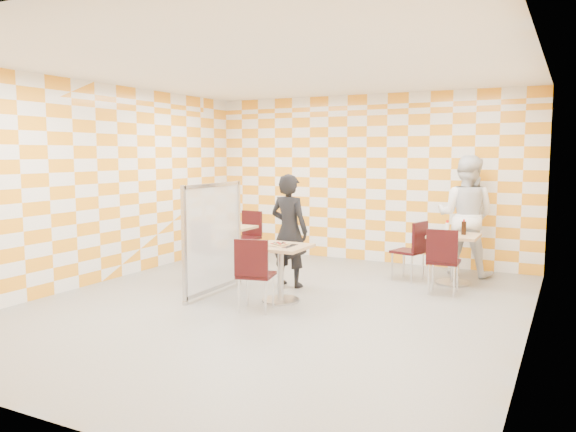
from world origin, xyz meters
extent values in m
plane|color=gray|center=(0.00, 0.00, 0.00)|extent=(7.00, 7.00, 0.00)
plane|color=white|center=(0.00, 0.00, 3.00)|extent=(7.00, 7.00, 0.00)
plane|color=white|center=(0.00, 3.50, 1.50)|extent=(6.00, 0.00, 6.00)
plane|color=white|center=(-3.00, 0.00, 1.50)|extent=(0.00, 7.00, 7.00)
plane|color=white|center=(3.00, 0.00, 1.50)|extent=(0.00, 7.00, 7.00)
cube|color=tan|center=(-0.03, 0.24, 0.73)|extent=(0.70, 0.70, 0.04)
cylinder|color=#A5A5AA|center=(-0.03, 0.24, 0.37)|extent=(0.08, 0.08, 0.70)
cylinder|color=#A5A5AA|center=(-0.03, 0.24, 0.01)|extent=(0.50, 0.50, 0.03)
cube|color=tan|center=(1.81, 2.30, 0.73)|extent=(0.70, 0.70, 0.04)
cylinder|color=#A5A5AA|center=(1.81, 2.30, 0.37)|extent=(0.08, 0.08, 0.70)
cylinder|color=#A5A5AA|center=(1.81, 2.30, 0.01)|extent=(0.50, 0.50, 0.03)
cube|color=tan|center=(-1.67, 1.54, 0.73)|extent=(0.70, 0.70, 0.04)
cylinder|color=#A5A5AA|center=(-1.67, 1.54, 0.37)|extent=(0.08, 0.08, 0.70)
cylinder|color=#A5A5AA|center=(-1.67, 1.54, 0.01)|extent=(0.50, 0.50, 0.03)
cube|color=black|center=(-0.10, -0.28, 0.45)|extent=(0.50, 0.50, 0.04)
cube|color=black|center=(-0.05, -0.48, 0.70)|extent=(0.42, 0.13, 0.45)
cylinder|color=silver|center=(0.03, -0.08, 0.21)|extent=(0.03, 0.03, 0.43)
cylinder|color=silver|center=(-0.30, -0.16, 0.21)|extent=(0.03, 0.03, 0.43)
cylinder|color=silver|center=(0.11, -0.41, 0.21)|extent=(0.03, 0.03, 0.43)
cylinder|color=silver|center=(-0.22, -0.49, 0.21)|extent=(0.03, 0.03, 0.43)
cube|color=black|center=(1.80, 1.65, 0.45)|extent=(0.44, 0.44, 0.04)
cube|color=black|center=(1.81, 1.45, 0.70)|extent=(0.42, 0.06, 0.45)
cylinder|color=silver|center=(1.96, 1.83, 0.21)|extent=(0.03, 0.03, 0.43)
cylinder|color=silver|center=(1.62, 1.82, 0.21)|extent=(0.03, 0.03, 0.43)
cylinder|color=silver|center=(1.97, 1.49, 0.21)|extent=(0.03, 0.03, 0.43)
cylinder|color=silver|center=(1.63, 1.48, 0.21)|extent=(0.03, 0.03, 0.43)
cube|color=black|center=(1.13, 2.23, 0.45)|extent=(0.52, 0.52, 0.04)
cube|color=black|center=(1.33, 2.18, 0.70)|extent=(0.15, 0.42, 0.45)
cylinder|color=silver|center=(1.02, 2.44, 0.21)|extent=(0.03, 0.03, 0.43)
cylinder|color=silver|center=(0.93, 2.11, 0.21)|extent=(0.03, 0.03, 0.43)
cylinder|color=silver|center=(1.34, 2.35, 0.21)|extent=(0.03, 0.03, 0.43)
cylinder|color=silver|center=(1.25, 2.02, 0.21)|extent=(0.03, 0.03, 0.43)
cube|color=black|center=(-1.60, 0.88, 0.45)|extent=(0.49, 0.49, 0.04)
cube|color=black|center=(-1.64, 0.68, 0.70)|extent=(0.42, 0.12, 0.45)
cylinder|color=silver|center=(-1.40, 1.02, 0.21)|extent=(0.03, 0.03, 0.43)
cylinder|color=silver|center=(-1.74, 1.08, 0.21)|extent=(0.03, 0.03, 0.43)
cylinder|color=silver|center=(-1.47, 0.68, 0.21)|extent=(0.03, 0.03, 0.43)
cylinder|color=silver|center=(-1.80, 0.75, 0.21)|extent=(0.03, 0.03, 0.43)
cube|color=black|center=(-1.79, 2.25, 0.45)|extent=(0.44, 0.44, 0.04)
cube|color=black|center=(-1.78, 2.45, 0.70)|extent=(0.42, 0.06, 0.45)
cylinder|color=silver|center=(-1.97, 2.09, 0.21)|extent=(0.03, 0.03, 0.43)
cylinder|color=silver|center=(-1.63, 2.07, 0.21)|extent=(0.03, 0.03, 0.43)
cylinder|color=silver|center=(-1.95, 2.43, 0.21)|extent=(0.03, 0.03, 0.43)
cylinder|color=silver|center=(-1.61, 2.41, 0.21)|extent=(0.03, 0.03, 0.43)
cube|color=white|center=(-1.05, 0.17, 0.80)|extent=(0.02, 1.30, 1.40)
cube|color=#B2B2B7|center=(-1.05, 0.17, 1.52)|extent=(0.05, 1.30, 0.05)
cube|color=#B2B2B7|center=(-1.05, 0.17, 0.08)|extent=(0.05, 1.30, 0.05)
cube|color=#B2B2B7|center=(-1.05, -0.48, 0.80)|extent=(0.05, 0.05, 1.50)
cylinder|color=#B2B2B7|center=(-1.05, -0.48, 0.03)|extent=(0.08, 0.08, 0.05)
cube|color=#B2B2B7|center=(-1.05, 0.82, 0.80)|extent=(0.05, 0.05, 1.50)
cylinder|color=#B2B2B7|center=(-1.05, 0.82, 0.03)|extent=(0.08, 0.08, 0.05)
imported|color=black|center=(-0.32, 1.07, 0.83)|extent=(0.64, 0.46, 1.66)
imported|color=white|center=(1.84, 3.05, 0.96)|extent=(0.99, 0.80, 1.92)
cube|color=silver|center=(-0.03, 0.22, 0.75)|extent=(0.38, 0.34, 0.01)
cone|color=tan|center=(-0.03, 0.22, 0.77)|extent=(0.40, 0.40, 0.02)
cone|color=#F2D88C|center=(-0.03, 0.24, 0.78)|extent=(0.33, 0.33, 0.01)
cylinder|color=maroon|center=(-0.09, 0.12, 0.79)|extent=(0.04, 0.04, 0.01)
cylinder|color=maroon|center=(0.02, 0.13, 0.79)|extent=(0.04, 0.04, 0.01)
cylinder|color=maroon|center=(-0.03, 0.20, 0.79)|extent=(0.04, 0.04, 0.01)
cylinder|color=maroon|center=(-0.08, 0.25, 0.79)|extent=(0.04, 0.04, 0.01)
cylinder|color=maroon|center=(0.03, 0.23, 0.79)|extent=(0.04, 0.04, 0.01)
torus|color=black|center=(0.02, 0.19, 0.79)|extent=(0.03, 0.03, 0.01)
torus|color=black|center=(-0.05, 0.16, 0.79)|extent=(0.03, 0.03, 0.01)
torus|color=black|center=(-0.01, 0.26, 0.79)|extent=(0.03, 0.03, 0.01)
torus|color=black|center=(-0.10, 0.20, 0.79)|extent=(0.03, 0.03, 0.01)
cylinder|color=white|center=(1.68, 2.40, 0.83)|extent=(0.06, 0.06, 0.16)
cylinder|color=red|center=(1.68, 2.40, 0.93)|extent=(0.04, 0.04, 0.04)
cylinder|color=black|center=(1.93, 2.34, 0.85)|extent=(0.07, 0.07, 0.20)
cylinder|color=red|center=(1.93, 2.34, 0.96)|extent=(0.03, 0.03, 0.03)
camera|label=1|loc=(3.37, -6.18, 1.95)|focal=35.00mm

